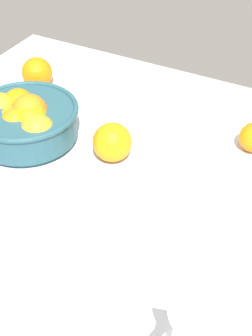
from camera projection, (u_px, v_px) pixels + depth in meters
ground_plane at (133, 214)px, 98.23cm from camera, size 126.84×109.72×3.00cm
fruit_bowl at (25, 120)px, 111.70cm from camera, size 24.13×24.13×10.93cm
loose_orange_0 at (112, 142)px, 106.80cm from camera, size 8.50×8.50×8.50cm
loose_orange_3 at (37, 73)px, 130.54cm from camera, size 7.98×7.98×7.98cm
spoon at (98, 228)px, 92.76cm from camera, size 3.77×14.89×1.00cm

